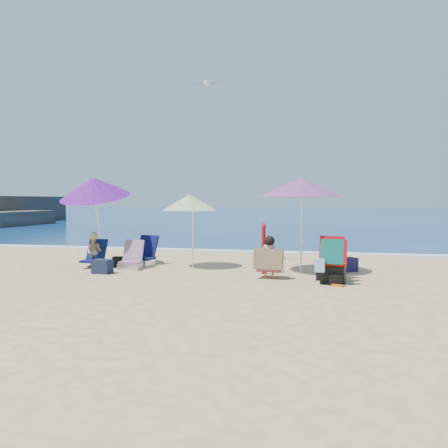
% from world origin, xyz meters
% --- Properties ---
extents(ground, '(120.00, 120.00, 0.00)m').
position_xyz_m(ground, '(0.00, 0.00, 0.00)').
color(ground, '#D8BC84').
rests_on(ground, ground).
extents(sea, '(120.00, 80.00, 0.12)m').
position_xyz_m(sea, '(0.00, 45.00, -0.05)').
color(sea, navy).
rests_on(sea, ground).
extents(foam, '(120.00, 0.50, 0.04)m').
position_xyz_m(foam, '(0.00, 5.10, 0.02)').
color(foam, white).
rests_on(foam, ground).
extents(umbrella_turquoise, '(2.38, 2.38, 2.21)m').
position_xyz_m(umbrella_turquoise, '(1.41, 1.34, 1.94)').
color(umbrella_turquoise, white).
rests_on(umbrella_turquoise, ground).
extents(umbrella_striped, '(1.80, 1.80, 1.82)m').
position_xyz_m(umbrella_striped, '(-1.27, 1.54, 1.59)').
color(umbrella_striped, white).
rests_on(umbrella_striped, ground).
extents(umbrella_blue, '(1.86, 1.93, 2.40)m').
position_xyz_m(umbrella_blue, '(-3.71, 1.33, 1.97)').
color(umbrella_blue, white).
rests_on(umbrella_blue, ground).
extents(furled_umbrella, '(0.15, 0.25, 1.17)m').
position_xyz_m(furled_umbrella, '(0.63, 0.91, 0.64)').
color(furled_umbrella, '#A00B12').
rests_on(furled_umbrella, ground).
extents(chair_navy, '(0.66, 0.74, 0.74)m').
position_xyz_m(chair_navy, '(-2.52, 1.59, 0.20)').
color(chair_navy, '#0C1D45').
rests_on(chair_navy, ground).
extents(chair_rainbow, '(0.54, 0.64, 0.68)m').
position_xyz_m(chair_rainbow, '(-2.55, 0.91, 0.18)').
color(chair_rainbow, '#E85752').
rests_on(chair_rainbow, ground).
extents(camp_chair_left, '(0.60, 0.61, 0.89)m').
position_xyz_m(camp_chair_left, '(2.08, 0.43, 0.27)').
color(camp_chair_left, red).
rests_on(camp_chair_left, ground).
extents(camp_chair_right, '(0.64, 0.70, 0.90)m').
position_xyz_m(camp_chair_right, '(2.12, 0.01, 0.32)').
color(camp_chair_right, red).
rests_on(camp_chair_right, ground).
extents(person_center, '(0.62, 0.53, 0.90)m').
position_xyz_m(person_center, '(0.82, 0.32, 0.44)').
color(person_center, tan).
rests_on(person_center, ground).
extents(person_left, '(0.49, 0.60, 0.88)m').
position_xyz_m(person_left, '(-3.54, 0.98, 0.40)').
color(person_left, tan).
rests_on(person_left, ground).
extents(bag_navy_a, '(0.43, 0.33, 0.31)m').
position_xyz_m(bag_navy_a, '(-2.92, 0.16, 0.16)').
color(bag_navy_a, '#171E34').
rests_on(bag_navy_a, ground).
extents(bag_black_a, '(0.38, 0.31, 0.25)m').
position_xyz_m(bag_black_a, '(-2.97, 1.20, 0.13)').
color(bag_black_a, black).
rests_on(bag_black_a, ground).
extents(bag_navy_b, '(0.52, 0.49, 0.31)m').
position_xyz_m(bag_navy_b, '(2.47, 1.67, 0.16)').
color(bag_navy_b, '#1D1C3D').
rests_on(bag_navy_b, ground).
extents(bag_black_b, '(0.28, 0.21, 0.20)m').
position_xyz_m(bag_black_b, '(2.17, -0.18, 0.10)').
color(bag_black_b, black).
rests_on(bag_black_b, ground).
extents(orange_item, '(0.26, 0.19, 0.03)m').
position_xyz_m(orange_item, '(2.22, -0.34, 0.02)').
color(orange_item, orange).
rests_on(orange_item, ground).
extents(seagull, '(0.79, 0.36, 0.14)m').
position_xyz_m(seagull, '(-1.08, 2.54, 4.69)').
color(seagull, white).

